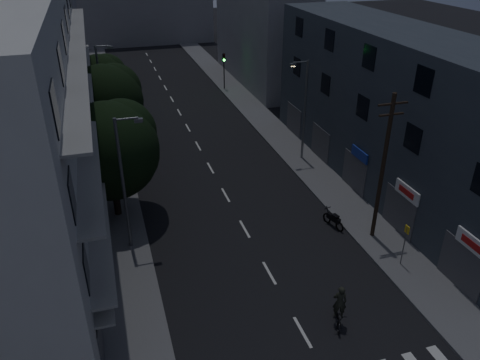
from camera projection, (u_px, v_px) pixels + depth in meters
ground at (197, 144)px, 41.33m from camera, size 160.00×160.00×0.00m
sidewalk_left at (110, 153)px, 39.35m from camera, size 3.00×90.00×0.15m
sidewalk_right at (276, 133)px, 43.24m from camera, size 3.00×90.00×0.15m
lane_markings at (183, 120)px, 46.60m from camera, size 0.15×60.50×0.01m
building_left at (28, 107)px, 29.03m from camera, size 7.00×36.00×14.00m
building_right at (396, 112)px, 32.57m from camera, size 6.19×28.00×11.00m
building_far_left at (49, 16)px, 53.85m from camera, size 6.00×20.00×16.00m
building_far_right at (262, 27)px, 55.71m from camera, size 6.00×20.00×13.00m
building_far_end at (137, 11)px, 76.92m from camera, size 24.00×8.00×10.00m
tree_near at (110, 147)px, 28.70m from camera, size 6.17×6.17×7.61m
tree_mid at (106, 100)px, 37.10m from camera, size 6.06×6.06×7.45m
tree_far at (100, 80)px, 44.10m from camera, size 5.21×5.21×6.45m
traffic_signal_far_right at (224, 64)px, 53.93m from camera, size 0.28×0.37×4.10m
traffic_signal_far_left at (108, 72)px, 50.65m from camera, size 0.28×0.37×4.10m
street_lamp_left_near at (125, 179)px, 25.68m from camera, size 1.51×0.25×8.00m
street_lamp_right at (304, 106)px, 36.39m from camera, size 1.51×0.25×8.00m
street_lamp_left_far at (102, 86)px, 40.94m from camera, size 1.51×0.25×8.00m
utility_pole at (383, 166)px, 26.47m from camera, size 1.80×0.24×9.00m
bus_stop_sign at (405, 238)px, 25.39m from camera, size 0.06×0.35×2.52m
motorcycle at (333, 220)px, 29.58m from camera, size 0.72×1.83×1.20m
cyclist at (338, 312)px, 22.05m from camera, size 1.21×1.89×2.27m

